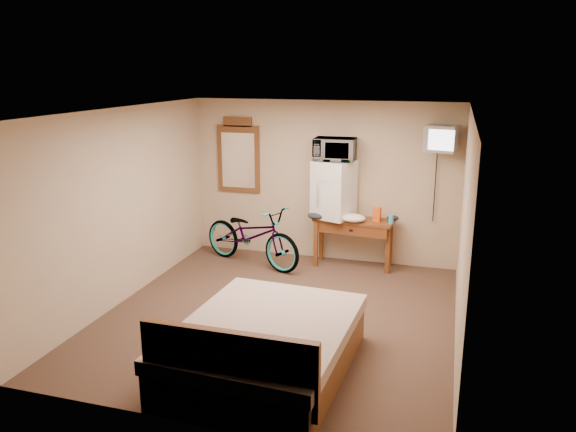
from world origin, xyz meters
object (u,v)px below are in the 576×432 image
at_px(crt_television, 442,139).
at_px(wall_mirror, 239,156).
at_px(bed, 263,348).
at_px(microwave, 335,149).
at_px(mini_fridge, 334,189).
at_px(desk, 353,228).
at_px(bicycle, 252,235).
at_px(blue_cup, 391,219).

xyz_separation_m(crt_television, wall_mirror, (-3.15, 0.25, -0.42)).
distance_m(wall_mirror, bed, 4.21).
bearing_deg(crt_television, microwave, 179.34).
bearing_deg(mini_fridge, desk, -6.45).
distance_m(desk, bicycle, 1.56).
bearing_deg(wall_mirror, bicycle, -54.85).
relative_size(mini_fridge, crt_television, 1.48).
xyz_separation_m(desk, blue_cup, (0.57, -0.06, 0.20)).
bearing_deg(mini_fridge, microwave, 56.24).
height_order(desk, bicycle, bicycle).
relative_size(desk, microwave, 2.03).
relative_size(wall_mirror, bed, 0.55).
distance_m(mini_fridge, blue_cup, 0.97).
bearing_deg(mini_fridge, wall_mirror, 171.88).
relative_size(crt_television, wall_mirror, 0.49).
distance_m(microwave, bicycle, 1.82).
bearing_deg(mini_fridge, blue_cup, -6.16).
relative_size(mini_fridge, microwave, 1.45).
height_order(desk, crt_television, crt_television).
xyz_separation_m(mini_fridge, wall_mirror, (-1.63, 0.23, 0.40)).
distance_m(mini_fridge, microwave, 0.61).
bearing_deg(blue_cup, crt_television, 7.02).
distance_m(crt_television, bicycle, 3.14).
distance_m(blue_cup, wall_mirror, 2.65).
xyz_separation_m(wall_mirror, bicycle, (0.44, -0.62, -1.11)).
distance_m(blue_cup, crt_television, 1.36).
relative_size(microwave, wall_mirror, 0.50).
height_order(blue_cup, bicycle, bicycle).
relative_size(blue_cup, bed, 0.06).
height_order(desk, bed, bed).
bearing_deg(wall_mirror, microwave, -8.11).
bearing_deg(bed, crt_television, 66.33).
height_order(microwave, bed, microwave).
distance_m(mini_fridge, crt_television, 1.73).
height_order(desk, mini_fridge, mini_fridge).
bearing_deg(microwave, wall_mirror, 169.81).
height_order(blue_cup, crt_television, crt_television).
relative_size(desk, bicycle, 0.68).
bearing_deg(desk, bed, -94.84).
xyz_separation_m(wall_mirror, bed, (1.66, -3.64, -1.30)).
xyz_separation_m(microwave, crt_television, (1.52, -0.02, 0.21)).
xyz_separation_m(desk, bicycle, (-1.51, -0.35, -0.14)).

